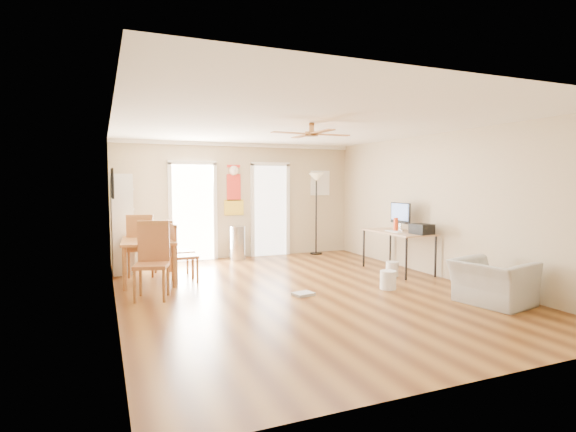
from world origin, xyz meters
name	(u,v)px	position (x,y,z in m)	size (l,w,h in m)	color
floor	(303,291)	(0.00, 0.00, 0.00)	(7.00, 7.00, 0.00)	brown
ceiling	(303,125)	(0.00, 0.00, 2.60)	(5.50, 7.00, 0.00)	silver
wall_back	(239,201)	(0.00, 3.50, 1.30)	(5.50, 0.04, 2.60)	beige
wall_front	(477,232)	(0.00, -3.50, 1.30)	(5.50, 0.04, 2.60)	beige
wall_left	(114,214)	(-2.75, 0.00, 1.30)	(0.04, 7.00, 2.60)	beige
wall_right	(442,206)	(2.75, 0.00, 1.30)	(0.04, 7.00, 2.60)	beige
crown_molding	(303,127)	(0.00, 0.00, 2.56)	(5.50, 7.00, 0.08)	white
kitchen_doorway	(193,213)	(-1.05, 3.48, 1.05)	(0.90, 0.10, 2.10)	white
bathroom_doorway	(270,211)	(0.75, 3.48, 1.05)	(0.80, 0.10, 2.10)	white
wall_decal	(234,190)	(-0.13, 3.48, 1.55)	(0.46, 0.03, 1.10)	red
ac_grille	(320,183)	(2.05, 3.47, 1.70)	(0.50, 0.04, 0.60)	white
framed_poster	(112,183)	(-2.73, 1.40, 1.70)	(0.04, 0.66, 0.48)	black
ceiling_fan	(311,134)	(0.00, -0.30, 2.43)	(1.24, 1.24, 0.20)	#593819
bookshelf	(122,223)	(-2.54, 2.74, 0.94)	(0.37, 0.84, 1.87)	silver
dining_table	(149,259)	(-2.15, 1.75, 0.37)	(0.88, 1.47, 0.74)	#A56335
dining_chair_right_a	(180,249)	(-1.60, 1.86, 0.52)	(0.42, 0.42, 1.03)	#A25E34
dining_chair_right_b	(185,253)	(-1.60, 1.39, 0.50)	(0.41, 0.41, 1.00)	#995F31
dining_chair_near	(151,261)	(-2.25, 0.42, 0.56)	(0.47, 0.47, 1.13)	#9E5E33
dining_chair_far	(142,245)	(-2.23, 2.23, 0.56)	(0.47, 0.47, 1.13)	#995731
trash_can	(237,243)	(-0.14, 3.17, 0.37)	(0.35, 0.35, 0.75)	#B8B8BA
torchiere_lamp	(316,214)	(1.83, 3.22, 0.96)	(0.36, 0.36, 1.93)	black
computer_desk	(398,251)	(2.34, 0.72, 0.39)	(0.73, 1.45, 0.78)	tan
imac	(400,217)	(2.47, 0.83, 1.05)	(0.08, 0.58, 0.54)	black
keyboard	(394,232)	(2.20, 0.65, 0.79)	(0.14, 0.44, 0.02)	silver
printer	(422,229)	(2.45, 0.17, 0.87)	(0.31, 0.36, 0.19)	black
orange_bottle	(396,225)	(2.30, 0.74, 0.91)	(0.09, 0.09, 0.26)	red
wastebasket_a	(392,269)	(2.00, 0.42, 0.13)	(0.23, 0.23, 0.26)	silver
wastebasket_b	(388,280)	(1.33, -0.40, 0.15)	(0.26, 0.26, 0.30)	silver
floor_cloth	(303,294)	(-0.10, -0.24, 0.02)	(0.30, 0.23, 0.04)	#A0A09B
armchair	(493,282)	(2.15, -1.72, 0.31)	(0.96, 0.84, 0.62)	#A0A19B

